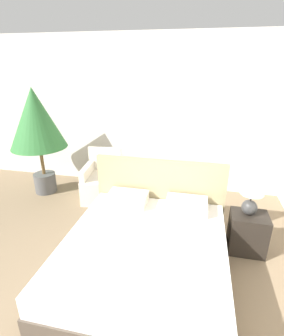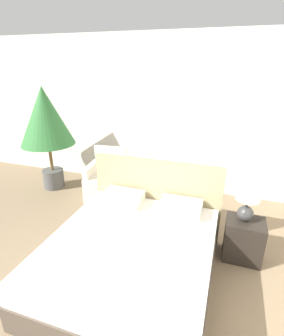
{
  "view_description": "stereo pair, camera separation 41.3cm",
  "coord_description": "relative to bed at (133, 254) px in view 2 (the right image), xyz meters",
  "views": [
    {
      "loc": [
        0.96,
        -1.24,
        2.38
      ],
      "look_at": [
        0.12,
        2.5,
        0.83
      ],
      "focal_mm": 28.0,
      "sensor_mm": 36.0,
      "label": 1
    },
    {
      "loc": [
        1.36,
        -1.13,
        2.38
      ],
      "look_at": [
        0.12,
        2.5,
        0.83
      ],
      "focal_mm": 28.0,
      "sensor_mm": 36.0,
      "label": 2
    }
  ],
  "objects": [
    {
      "name": "side_table",
      "position": [
        -0.69,
        1.7,
        -0.08
      ],
      "size": [
        0.33,
        0.33,
        0.44
      ],
      "color": "#B7AD93",
      "rests_on": "ground_plane"
    },
    {
      "name": "armchair_near_window_right",
      "position": [
        -0.19,
        1.72,
        -0.01
      ],
      "size": [
        0.63,
        0.72,
        0.9
      ],
      "rotation": [
        0.0,
        0.0,
        -0.01
      ],
      "color": "beige",
      "rests_on": "ground_plane"
    },
    {
      "name": "armchair_near_window_left",
      "position": [
        -1.19,
        1.72,
        -0.01
      ],
      "size": [
        0.7,
        0.78,
        0.9
      ],
      "rotation": [
        0.0,
        0.0,
        0.11
      ],
      "color": "beige",
      "rests_on": "ground_plane"
    },
    {
      "name": "wall_back",
      "position": [
        -0.47,
        2.55,
        1.15
      ],
      "size": [
        10.0,
        0.06,
        2.9
      ],
      "color": "silver",
      "rests_on": "ground_plane"
    },
    {
      "name": "table_lamp",
      "position": [
        1.2,
        0.77,
        0.55
      ],
      "size": [
        0.29,
        0.29,
        0.49
      ],
      "color": "#333333",
      "rests_on": "nightstand"
    },
    {
      "name": "nightstand",
      "position": [
        1.23,
        0.75,
        -0.03
      ],
      "size": [
        0.47,
        0.38,
        0.55
      ],
      "color": "black",
      "rests_on": "ground_plane"
    },
    {
      "name": "potted_palm",
      "position": [
        -2.38,
        1.73,
        1.09
      ],
      "size": [
        1.01,
        1.01,
        2.0
      ],
      "color": "#4C4C4C",
      "rests_on": "ground_plane"
    },
    {
      "name": "bed",
      "position": [
        0.0,
        0.0,
        0.0
      ],
      "size": [
        1.84,
        2.06,
        1.14
      ],
      "color": "#4C4238",
      "rests_on": "ground_plane"
    }
  ]
}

